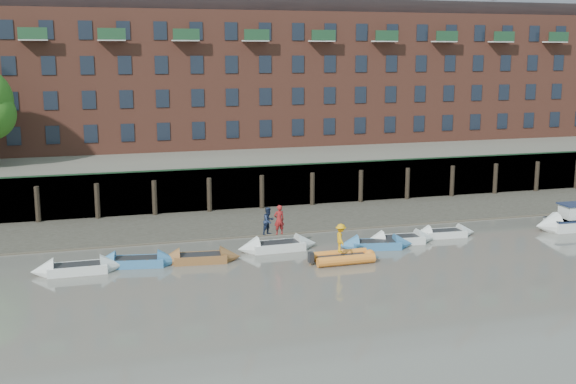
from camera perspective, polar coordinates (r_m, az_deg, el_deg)
name	(u,v)px	position (r m, az deg, el deg)	size (l,w,h in m)	color
ground	(416,300)	(35.47, 10.08, -8.42)	(220.00, 220.00, 0.00)	#625C54
foreshore	(302,218)	(51.53, 1.14, -2.09)	(110.00, 8.00, 0.50)	#3D382F
mud_band	(318,229)	(48.39, 2.36, -2.97)	(110.00, 1.60, 0.10)	#4C4336
river_wall	(285,186)	(55.30, -0.23, 0.51)	(110.00, 1.23, 3.30)	#2D2A26
bank_terrace	(245,160)	(68.30, -3.44, 2.52)	(110.00, 28.00, 3.20)	#5E594D
apartment_terrace	(241,39)	(68.52, -3.75, 11.96)	(80.60, 15.56, 20.98)	brown
rowboat_0	(77,268)	(40.60, -16.30, -5.82)	(4.81, 1.40, 1.40)	silver
rowboat_1	(137,262)	(41.11, -11.86, -5.41)	(4.80, 2.10, 1.35)	teal
rowboat_2	(200,258)	(41.23, -6.95, -5.21)	(4.70, 1.83, 1.33)	brown
rowboat_3	(278,246)	(43.33, -0.83, -4.29)	(4.94, 1.55, 1.42)	silver
rowboat_4	(376,244)	(44.07, 6.96, -4.14)	(4.69, 2.08, 1.31)	teal
rowboat_5	(400,240)	(45.39, 8.81, -3.74)	(4.62, 1.61, 1.32)	silver
rowboat_6	(444,233)	(47.52, 12.24, -3.21)	(4.28, 1.48, 1.22)	silver
rib_tender	(345,257)	(41.08, 4.51, -5.15)	(3.71, 1.78, 0.64)	orange
motor_launch	(568,221)	(51.59, 21.25, -2.18)	(5.53, 2.02, 2.25)	silver
person_rower_a	(279,220)	(43.00, -0.71, -2.21)	(0.65, 0.43, 1.79)	maroon
person_rower_b	(269,221)	(42.98, -1.54, -2.30)	(0.81, 0.63, 1.67)	#19233F
person_rib_crew	(341,238)	(40.64, 4.19, -3.66)	(1.06, 0.61, 1.64)	orange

